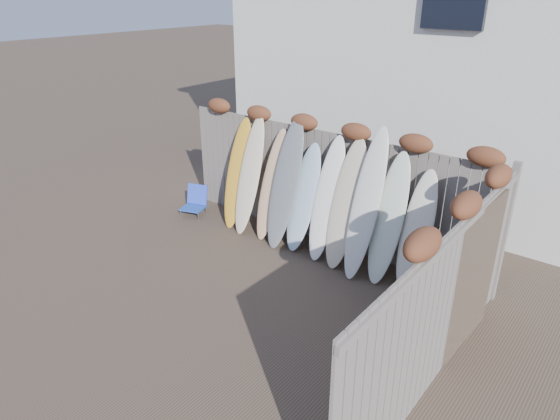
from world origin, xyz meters
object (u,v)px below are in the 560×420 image
Objects in this scene: beach_chair at (195,201)px; lattice_panel at (474,277)px; surfboard_0 at (238,174)px; wooden_crate at (426,313)px.

lattice_panel is at bearing -6.04° from beach_chair.
surfboard_0 is (0.97, 0.23, 0.74)m from beach_chair.
beach_chair is 1.24m from surfboard_0.
lattice_panel is 4.73m from surfboard_0.
lattice_panel is at bearing 25.23° from wooden_crate.
surfboard_0 is at bearing 13.13° from beach_chair.
wooden_crate is at bearing -18.04° from surfboard_0.
wooden_crate reaches higher than beach_chair.
surfboard_0 reaches higher than lattice_panel.
wooden_crate is at bearing -8.81° from beach_chair.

